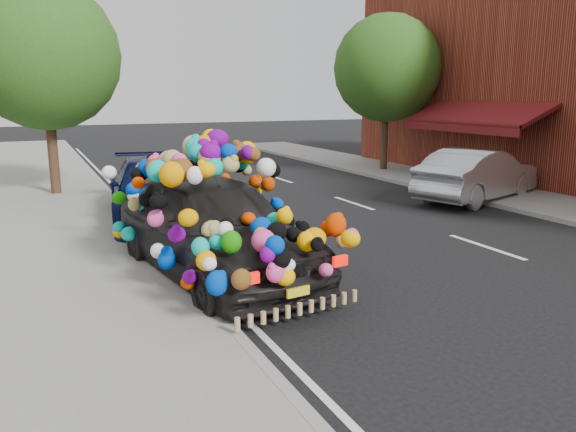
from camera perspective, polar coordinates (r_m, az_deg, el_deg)
name	(u,v)px	position (r m, az deg, el deg)	size (l,w,h in m)	color
ground	(326,271)	(9.69, 3.87, -5.56)	(100.00, 100.00, 0.00)	black
sidewalk	(56,306)	(8.58, -22.52, -8.48)	(4.00, 60.00, 0.12)	gray
kerb	(192,286)	(8.83, -9.73, -7.06)	(0.15, 60.00, 0.13)	gray
footpath_far	(532,200)	(17.07, 23.57, 1.47)	(3.00, 40.00, 0.12)	gray
lane_markings	(486,247)	(11.79, 19.43, -2.96)	(6.00, 50.00, 0.01)	silver
tree_near_sidewalk	(44,55)	(17.61, -23.52, 14.77)	(4.20, 4.20, 6.13)	#332114
tree_far_b	(387,68)	(21.97, 10.01, 14.55)	(4.00, 4.00, 5.90)	#332114
plush_art_car	(213,204)	(9.21, -7.62, 1.22)	(3.02, 5.44, 2.35)	black
navy_sedan	(156,191)	(13.61, -13.29, 2.53)	(2.05, 5.05, 1.47)	#050B32
silver_hatchback	(477,175)	(16.73, 18.69, 3.99)	(1.55, 4.45, 1.47)	#B6B8BF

